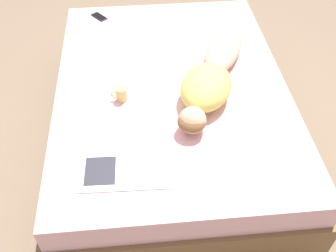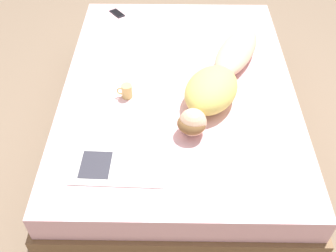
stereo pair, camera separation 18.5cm
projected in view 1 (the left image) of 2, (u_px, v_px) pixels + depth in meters
ground_plane at (171, 136)px, 3.23m from camera, size 12.00×12.00×0.00m
bed at (171, 112)px, 3.03m from camera, size 1.69×2.32×0.57m
person at (212, 75)px, 2.74m from camera, size 0.73×1.26×0.21m
open_magazine at (123, 170)px, 2.26m from camera, size 0.55×0.31×0.01m
coffee_mug at (121, 94)px, 2.66m from camera, size 0.11×0.07×0.10m
cell_phone at (99, 17)px, 3.45m from camera, size 0.15×0.17×0.01m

